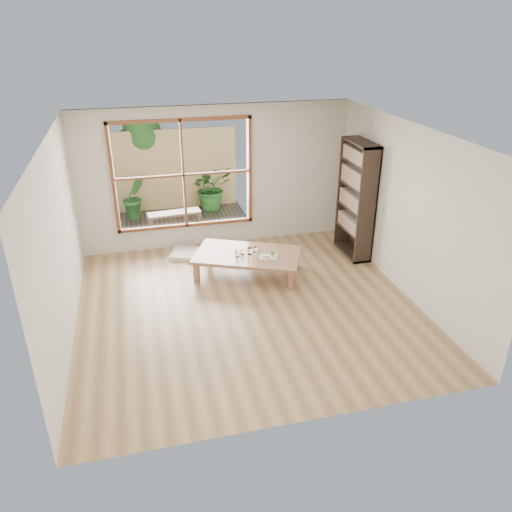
# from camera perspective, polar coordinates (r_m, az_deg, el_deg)

# --- Properties ---
(ground) EXTENTS (5.00, 5.00, 0.00)m
(ground) POSITION_cam_1_polar(r_m,az_deg,el_deg) (7.62, -0.98, -5.66)
(ground) COLOR tan
(ground) RESTS_ON ground
(low_table) EXTENTS (1.99, 1.62, 0.38)m
(low_table) POSITION_cam_1_polar(r_m,az_deg,el_deg) (8.37, -0.94, -0.01)
(low_table) COLOR #9B6B4B
(low_table) RESTS_ON ground
(floor_cushion) EXTENTS (0.65, 0.65, 0.07)m
(floor_cushion) POSITION_cam_1_polar(r_m,az_deg,el_deg) (9.25, -8.03, 0.28)
(floor_cushion) COLOR white
(floor_cushion) RESTS_ON ground
(bookshelf) EXTENTS (0.33, 0.93, 2.07)m
(bookshelf) POSITION_cam_1_polar(r_m,az_deg,el_deg) (9.07, 11.37, 6.33)
(bookshelf) COLOR #32261C
(bookshelf) RESTS_ON ground
(glass_tall) EXTENTS (0.07, 0.07, 0.13)m
(glass_tall) POSITION_cam_1_polar(r_m,az_deg,el_deg) (8.23, -2.13, 0.35)
(glass_tall) COLOR silver
(glass_tall) RESTS_ON low_table
(glass_mid) EXTENTS (0.08, 0.08, 0.11)m
(glass_mid) POSITION_cam_1_polar(r_m,az_deg,el_deg) (8.31, -0.71, 0.56)
(glass_mid) COLOR silver
(glass_mid) RESTS_ON low_table
(glass_short) EXTENTS (0.07, 0.07, 0.09)m
(glass_short) POSITION_cam_1_polar(r_m,az_deg,el_deg) (8.40, -0.09, 0.76)
(glass_short) COLOR silver
(glass_short) RESTS_ON low_table
(glass_small) EXTENTS (0.07, 0.07, 0.09)m
(glass_small) POSITION_cam_1_polar(r_m,az_deg,el_deg) (8.32, -1.56, 0.49)
(glass_small) COLOR silver
(glass_small) RESTS_ON low_table
(food_tray) EXTENTS (0.34, 0.28, 0.09)m
(food_tray) POSITION_cam_1_polar(r_m,az_deg,el_deg) (8.22, 1.52, -0.01)
(food_tray) COLOR white
(food_tray) RESTS_ON low_table
(deck) EXTENTS (2.80, 2.00, 0.05)m
(deck) POSITION_cam_1_polar(r_m,az_deg,el_deg) (10.70, -8.54, 3.62)
(deck) COLOR #373028
(deck) RESTS_ON ground
(garden_bench) EXTENTS (1.10, 0.42, 0.34)m
(garden_bench) POSITION_cam_1_polar(r_m,az_deg,el_deg) (10.37, -9.33, 4.66)
(garden_bench) COLOR #32261C
(garden_bench) RESTS_ON deck
(bamboo_fence) EXTENTS (2.80, 0.06, 1.80)m
(bamboo_fence) POSITION_cam_1_polar(r_m,az_deg,el_deg) (11.36, -9.42, 9.66)
(bamboo_fence) COLOR tan
(bamboo_fence) RESTS_ON ground
(shrub_right) EXTENTS (1.07, 0.99, 0.99)m
(shrub_right) POSITION_cam_1_polar(r_m,az_deg,el_deg) (11.31, -5.12, 7.82)
(shrub_right) COLOR #255720
(shrub_right) RESTS_ON deck
(shrub_left) EXTENTS (0.62, 0.57, 0.92)m
(shrub_left) POSITION_cam_1_polar(r_m,az_deg,el_deg) (11.06, -13.75, 6.58)
(shrub_left) COLOR #255720
(shrub_left) RESTS_ON deck
(garden_tree) EXTENTS (1.04, 0.85, 2.22)m
(garden_tree) POSITION_cam_1_polar(r_m,az_deg,el_deg) (11.45, -13.30, 13.20)
(garden_tree) COLOR #4C3D2D
(garden_tree) RESTS_ON ground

